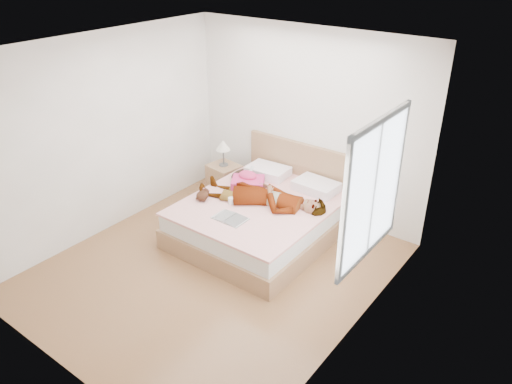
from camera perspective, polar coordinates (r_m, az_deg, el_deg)
ground at (r=6.12m, az=-4.85°, el=-8.78°), size 4.00×4.00×0.00m
woman at (r=6.44m, az=0.85°, el=-0.12°), size 1.81×1.05×0.23m
hair at (r=7.10m, az=-0.72°, el=1.95°), size 0.59×0.66×0.08m
phone at (r=6.97m, az=-0.52°, el=2.65°), size 0.06×0.10×0.05m
room_shell at (r=4.73m, az=13.30°, el=0.22°), size 4.00×4.00×4.00m
bed at (r=6.64m, az=0.96°, el=-2.67°), size 1.80×2.08×1.00m
towel at (r=6.80m, az=-0.95°, el=1.19°), size 0.55×0.52×0.23m
magazine at (r=6.10m, az=-2.99°, el=-3.02°), size 0.41×0.27×0.02m
coffee_mug at (r=6.42m, az=-2.84°, el=-1.00°), size 0.12×0.09×0.09m
plush_toy at (r=6.53m, az=-6.10°, el=-0.33°), size 0.19×0.25×0.13m
nightstand at (r=7.57m, az=-3.66°, el=1.54°), size 0.49×0.45×0.93m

